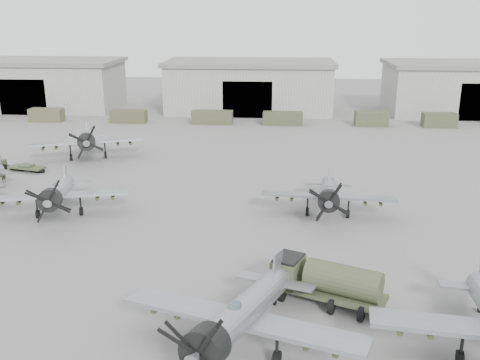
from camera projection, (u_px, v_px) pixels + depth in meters
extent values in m
plane|color=#5E5E5C|center=(200.00, 274.00, 35.99)|extent=(220.00, 220.00, 0.00)
cube|color=#AFAFA4|center=(39.00, 86.00, 96.29)|extent=(28.00, 14.00, 8.00)
cube|color=slate|center=(37.00, 61.00, 94.97)|extent=(29.00, 14.80, 0.70)
cube|color=black|center=(23.00, 97.00, 90.12)|extent=(8.12, 0.40, 6.00)
cube|color=#AFAFA4|center=(250.00, 88.00, 93.73)|extent=(28.00, 14.00, 8.00)
cube|color=slate|center=(250.00, 63.00, 92.41)|extent=(29.00, 14.80, 0.70)
cube|color=black|center=(247.00, 100.00, 87.56)|extent=(8.12, 0.40, 6.00)
cube|color=#AFAFA4|center=(472.00, 90.00, 91.16)|extent=(28.00, 14.00, 8.00)
cube|color=slate|center=(475.00, 64.00, 89.85)|extent=(29.00, 14.80, 0.70)
cube|color=#4A4B31|center=(47.00, 115.00, 85.36)|extent=(5.23, 2.20, 2.05)
cube|color=#44452D|center=(129.00, 116.00, 84.47)|extent=(5.59, 2.20, 1.98)
cube|color=#42462D|center=(212.00, 117.00, 83.57)|extent=(6.37, 2.20, 2.03)
cube|color=#3C412B|center=(283.00, 118.00, 82.83)|extent=(6.14, 2.20, 1.98)
cube|color=#3F432C|center=(371.00, 119.00, 81.88)|extent=(4.99, 2.20, 2.26)
cube|color=#3E442C|center=(439.00, 120.00, 81.21)|extent=(5.00, 2.20, 2.12)
cylinder|color=gray|center=(247.00, 309.00, 27.53)|extent=(4.95, 10.81, 3.21)
cylinder|color=black|center=(205.00, 348.00, 23.06)|extent=(2.37, 2.16, 2.14)
cube|color=gray|center=(242.00, 319.00, 27.07)|extent=(12.89, 6.27, 0.58)
cube|color=gray|center=(277.00, 266.00, 31.72)|extent=(0.67, 1.66, 2.05)
ellipsoid|color=#3F4C54|center=(234.00, 308.00, 25.81)|extent=(0.98, 1.36, 0.58)
cylinder|color=black|center=(207.00, 340.00, 28.10)|extent=(0.54, 0.87, 0.82)
cylinder|color=black|center=(277.00, 358.00, 26.66)|extent=(0.54, 0.87, 0.82)
cylinder|color=black|center=(275.00, 303.00, 32.14)|extent=(0.22, 0.35, 0.33)
cylinder|color=black|center=(460.00, 358.00, 26.65)|extent=(0.40, 0.86, 0.83)
cylinder|color=black|center=(479.00, 310.00, 31.36)|extent=(0.17, 0.35, 0.33)
cylinder|color=#9EA0A6|center=(59.00, 191.00, 46.15)|extent=(3.83, 10.10, 2.96)
cylinder|color=black|center=(50.00, 200.00, 41.75)|extent=(2.11, 1.89, 1.97)
cube|color=#9EA0A6|center=(58.00, 195.00, 45.69)|extent=(12.01, 4.92, 0.53)
cube|color=#9EA0A6|center=(66.00, 174.00, 50.29)|extent=(0.49, 1.56, 1.89)
ellipsoid|color=#3F4C54|center=(55.00, 187.00, 44.47)|extent=(0.83, 1.24, 0.53)
cylinder|color=black|center=(38.00, 214.00, 45.67)|extent=(0.44, 0.80, 0.76)
cylinder|color=black|center=(81.00, 211.00, 46.27)|extent=(0.44, 0.80, 0.76)
cylinder|color=black|center=(67.00, 196.00, 50.66)|extent=(0.18, 0.32, 0.30)
cylinder|color=gray|center=(329.00, 192.00, 46.14)|extent=(2.24, 9.76, 2.85)
cylinder|color=black|center=(329.00, 201.00, 41.90)|extent=(1.86, 1.59, 1.90)
cube|color=gray|center=(328.00, 196.00, 45.69)|extent=(11.54, 3.04, 0.51)
cube|color=gray|center=(329.00, 176.00, 50.13)|extent=(0.25, 1.52, 1.82)
ellipsoid|color=#3F4C54|center=(329.00, 188.00, 44.52)|extent=(0.64, 1.14, 0.51)
cylinder|color=black|center=(307.00, 212.00, 46.23)|extent=(0.32, 0.75, 0.73)
cylinder|color=black|center=(348.00, 214.00, 45.70)|extent=(0.32, 0.75, 0.73)
cylinder|color=black|center=(328.00, 197.00, 50.49)|extent=(0.14, 0.30, 0.29)
cylinder|color=#93959B|center=(87.00, 139.00, 63.86)|extent=(5.14, 10.96, 3.26)
cylinder|color=black|center=(86.00, 142.00, 59.11)|extent=(2.42, 2.21, 2.17)
cube|color=#93959B|center=(87.00, 142.00, 63.36)|extent=(13.07, 6.49, 0.59)
cube|color=#93959B|center=(87.00, 129.00, 68.32)|extent=(0.69, 1.68, 2.08)
ellipsoid|color=#3F4C54|center=(86.00, 134.00, 62.04)|extent=(1.00, 1.39, 0.58)
cylinder|color=black|center=(71.00, 157.00, 63.18)|extent=(0.55, 0.88, 0.83)
cylinder|color=black|center=(105.00, 155.00, 64.17)|extent=(0.55, 0.88, 0.83)
cylinder|color=black|center=(88.00, 147.00, 68.73)|extent=(0.23, 0.36, 0.33)
cube|color=#3D442C|center=(328.00, 291.00, 32.27)|extent=(7.16, 4.76, 0.24)
cube|color=#3D442C|center=(288.00, 271.00, 33.19)|extent=(2.32, 2.68, 1.66)
cylinder|color=#3D442C|center=(343.00, 280.00, 31.59)|extent=(4.85, 3.48, 1.85)
cube|color=black|center=(289.00, 258.00, 32.93)|extent=(2.12, 2.37, 0.15)
cylinder|color=black|center=(282.00, 294.00, 32.52)|extent=(0.62, 0.92, 0.88)
cylinder|color=black|center=(371.00, 296.00, 32.29)|extent=(0.62, 0.92, 0.88)
cylinder|color=black|center=(7.00, 165.00, 59.56)|extent=(1.26, 0.38, 0.08)
cube|color=#3C442C|center=(27.00, 167.00, 58.79)|extent=(4.26, 2.39, 0.19)
cylinder|color=black|center=(27.00, 170.00, 58.87)|extent=(1.66, 0.83, 0.47)
cylinder|color=#3C442C|center=(26.00, 165.00, 58.73)|extent=(1.52, 0.68, 0.34)
imported|color=#3B3B27|center=(3.00, 174.00, 54.96)|extent=(0.53, 0.69, 1.70)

